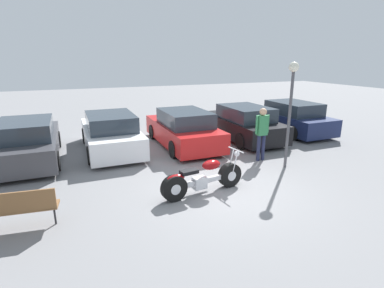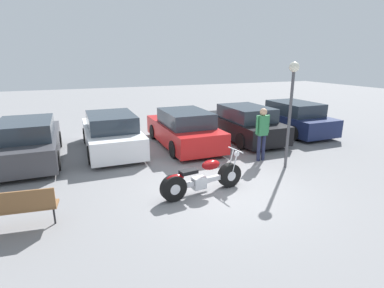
{
  "view_description": "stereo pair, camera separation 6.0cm",
  "coord_description": "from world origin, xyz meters",
  "px_view_note": "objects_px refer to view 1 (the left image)",
  "views": [
    {
      "loc": [
        -3.5,
        -6.5,
        3.37
      ],
      "look_at": [
        -0.15,
        1.58,
        0.85
      ],
      "focal_mm": 28.0,
      "sensor_mm": 36.0,
      "label": 1
    },
    {
      "loc": [
        -3.44,
        -6.53,
        3.37
      ],
      "look_at": [
        -0.15,
        1.58,
        0.85
      ],
      "focal_mm": 28.0,
      "sensor_mm": 36.0,
      "label": 2
    }
  ],
  "objects_px": {
    "parked_car_white": "(111,133)",
    "lamp_post": "(291,94)",
    "parked_car_black": "(242,123)",
    "parked_car_navy": "(290,118)",
    "parked_car_red": "(183,129)",
    "park_bench": "(16,206)",
    "motorcycle": "(202,179)",
    "parked_car_dark_grey": "(28,142)",
    "person_standing": "(262,130)"
  },
  "relations": [
    {
      "from": "motorcycle",
      "to": "person_standing",
      "type": "height_order",
      "value": "person_standing"
    },
    {
      "from": "motorcycle",
      "to": "parked_car_dark_grey",
      "type": "xyz_separation_m",
      "value": [
        -4.36,
        4.52,
        0.26
      ]
    },
    {
      "from": "motorcycle",
      "to": "parked_car_red",
      "type": "xyz_separation_m",
      "value": [
        1.12,
        4.3,
        0.26
      ]
    },
    {
      "from": "motorcycle",
      "to": "parked_car_navy",
      "type": "bearing_deg",
      "value": 34.81
    },
    {
      "from": "motorcycle",
      "to": "parked_car_black",
      "type": "bearing_deg",
      "value": 48.36
    },
    {
      "from": "parked_car_white",
      "to": "lamp_post",
      "type": "height_order",
      "value": "lamp_post"
    },
    {
      "from": "parked_car_black",
      "to": "lamp_post",
      "type": "distance_m",
      "value": 4.0
    },
    {
      "from": "motorcycle",
      "to": "lamp_post",
      "type": "xyz_separation_m",
      "value": [
        3.26,
        0.75,
        1.93
      ]
    },
    {
      "from": "parked_car_white",
      "to": "park_bench",
      "type": "distance_m",
      "value": 5.51
    },
    {
      "from": "parked_car_navy",
      "to": "person_standing",
      "type": "xyz_separation_m",
      "value": [
        -3.68,
        -2.96,
        0.41
      ]
    },
    {
      "from": "parked_car_red",
      "to": "lamp_post",
      "type": "distance_m",
      "value": 4.47
    },
    {
      "from": "motorcycle",
      "to": "person_standing",
      "type": "bearing_deg",
      "value": 29.09
    },
    {
      "from": "lamp_post",
      "to": "person_standing",
      "type": "distance_m",
      "value": 1.57
    },
    {
      "from": "parked_car_white",
      "to": "parked_car_red",
      "type": "xyz_separation_m",
      "value": [
        2.74,
        -0.41,
        0.0
      ]
    },
    {
      "from": "parked_car_black",
      "to": "park_bench",
      "type": "xyz_separation_m",
      "value": [
        -7.99,
        -4.53,
        -0.12
      ]
    },
    {
      "from": "parked_car_red",
      "to": "motorcycle",
      "type": "bearing_deg",
      "value": -104.57
    },
    {
      "from": "motorcycle",
      "to": "person_standing",
      "type": "relative_size",
      "value": 1.31
    },
    {
      "from": "parked_car_black",
      "to": "park_bench",
      "type": "bearing_deg",
      "value": -150.48
    },
    {
      "from": "parked_car_red",
      "to": "lamp_post",
      "type": "relative_size",
      "value": 1.36
    },
    {
      "from": "parked_car_white",
      "to": "lamp_post",
      "type": "bearing_deg",
      "value": -39.02
    },
    {
      "from": "parked_car_navy",
      "to": "person_standing",
      "type": "height_order",
      "value": "person_standing"
    },
    {
      "from": "parked_car_navy",
      "to": "park_bench",
      "type": "distance_m",
      "value": 11.75
    },
    {
      "from": "motorcycle",
      "to": "park_bench",
      "type": "relative_size",
      "value": 1.5
    },
    {
      "from": "parked_car_white",
      "to": "parked_car_red",
      "type": "relative_size",
      "value": 1.0
    },
    {
      "from": "park_bench",
      "to": "parked_car_black",
      "type": "bearing_deg",
      "value": 29.52
    },
    {
      "from": "parked_car_dark_grey",
      "to": "person_standing",
      "type": "distance_m",
      "value": 7.84
    },
    {
      "from": "parked_car_black",
      "to": "parked_car_navy",
      "type": "relative_size",
      "value": 1.0
    },
    {
      "from": "parked_car_black",
      "to": "lamp_post",
      "type": "height_order",
      "value": "lamp_post"
    },
    {
      "from": "parked_car_black",
      "to": "parked_car_red",
      "type": "bearing_deg",
      "value": -179.21
    },
    {
      "from": "park_bench",
      "to": "parked_car_navy",
      "type": "bearing_deg",
      "value": 23.98
    },
    {
      "from": "lamp_post",
      "to": "park_bench",
      "type": "bearing_deg",
      "value": -172.73
    },
    {
      "from": "parked_car_white",
      "to": "park_bench",
      "type": "bearing_deg",
      "value": -117.21
    },
    {
      "from": "motorcycle",
      "to": "lamp_post",
      "type": "height_order",
      "value": "lamp_post"
    },
    {
      "from": "motorcycle",
      "to": "parked_car_navy",
      "type": "relative_size",
      "value": 0.53
    },
    {
      "from": "parked_car_dark_grey",
      "to": "parked_car_navy",
      "type": "xyz_separation_m",
      "value": [
        10.95,
        0.06,
        0.0
      ]
    },
    {
      "from": "parked_car_red",
      "to": "parked_car_white",
      "type": "bearing_deg",
      "value": 171.52
    },
    {
      "from": "motorcycle",
      "to": "person_standing",
      "type": "xyz_separation_m",
      "value": [
        2.91,
        1.62,
        0.67
      ]
    },
    {
      "from": "parked_car_navy",
      "to": "parked_car_red",
      "type": "bearing_deg",
      "value": -177.01
    },
    {
      "from": "parked_car_dark_grey",
      "to": "lamp_post",
      "type": "xyz_separation_m",
      "value": [
        7.62,
        -3.77,
        1.67
      ]
    },
    {
      "from": "parked_car_dark_grey",
      "to": "parked_car_red",
      "type": "distance_m",
      "value": 5.48
    },
    {
      "from": "parked_car_white",
      "to": "parked_car_black",
      "type": "distance_m",
      "value": 5.49
    },
    {
      "from": "parked_car_dark_grey",
      "to": "parked_car_white",
      "type": "height_order",
      "value": "same"
    },
    {
      "from": "motorcycle",
      "to": "parked_car_dark_grey",
      "type": "relative_size",
      "value": 0.53
    },
    {
      "from": "parked_car_navy",
      "to": "lamp_post",
      "type": "distance_m",
      "value": 5.35
    },
    {
      "from": "parked_car_white",
      "to": "parked_car_black",
      "type": "relative_size",
      "value": 1.0
    },
    {
      "from": "park_bench",
      "to": "person_standing",
      "type": "distance_m",
      "value": 7.3
    },
    {
      "from": "parked_car_red",
      "to": "lamp_post",
      "type": "height_order",
      "value": "lamp_post"
    },
    {
      "from": "parked_car_dark_grey",
      "to": "parked_car_black",
      "type": "height_order",
      "value": "same"
    },
    {
      "from": "motorcycle",
      "to": "parked_car_navy",
      "type": "height_order",
      "value": "parked_car_navy"
    },
    {
      "from": "parked_car_red",
      "to": "park_bench",
      "type": "distance_m",
      "value": 6.91
    }
  ]
}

